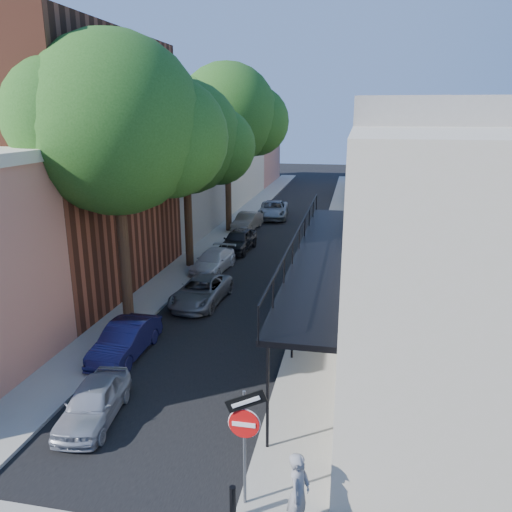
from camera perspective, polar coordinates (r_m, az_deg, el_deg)
The scene contains 18 objects.
road_surface at distance 39.17m, azimuth 3.38°, elevation 3.53°, with size 6.00×64.00×0.01m, color black.
sidewalk_left at distance 39.88m, azimuth -2.33°, elevation 3.85°, with size 2.00×64.00×0.12m, color gray.
sidewalk_right at distance 38.83m, azimuth 9.25°, elevation 3.32°, with size 2.00×64.00×0.12m, color gray.
buildings_left at distance 39.57m, azimuth -10.46°, elevation 10.66°, with size 10.10×59.10×12.00m.
buildings_right at distance 37.80m, azimuth 17.19°, elevation 9.19°, with size 9.80×55.00×10.00m.
sign_post at distance 11.11m, azimuth -1.32°, elevation -19.08°, with size 0.89×0.17×2.99m.
bollard at distance 11.73m, azimuth -2.67°, elevation -26.36°, with size 0.14×0.14×0.80m, color black.
oak_near at distance 20.07m, azimuth -14.37°, elevation 13.94°, with size 7.48×6.80×11.42m.
oak_mid at distance 27.54m, azimuth -7.14°, elevation 13.01°, with size 6.60×6.00×10.20m.
oak_far at distance 36.19m, azimuth -2.49°, elevation 15.69°, with size 7.70×7.00×11.90m.
parked_car_a at distance 15.38m, azimuth -18.07°, elevation -15.58°, with size 1.34×3.34×1.14m, color #9196A1.
parked_car_b at distance 18.69m, azimuth -14.69°, elevation -9.28°, with size 1.30×3.72×1.23m, color #151542.
parked_car_c at distance 23.01m, azimuth -6.29°, elevation -4.02°, with size 1.95×4.24×1.18m, color slate.
parked_car_d at distance 27.67m, azimuth -4.91°, elevation -0.57°, with size 1.61×3.97×1.15m, color silver.
parked_car_e at distance 31.58m, azimuth -2.02°, elevation 1.80°, with size 1.65×4.10×1.40m, color black.
parked_car_f at distance 37.39m, azimuth -1.02°, elevation 3.97°, with size 1.38×3.96×1.30m, color slate.
parked_car_g at distance 41.79m, azimuth 1.99°, elevation 5.31°, with size 2.33×5.05×1.40m, color gray.
pedestrian at distance 11.22m, azimuth 4.90°, elevation -25.35°, with size 0.65×0.43×1.79m, color gray.
Camera 1 is at (5.16, -7.90, 8.41)m, focal length 35.00 mm.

